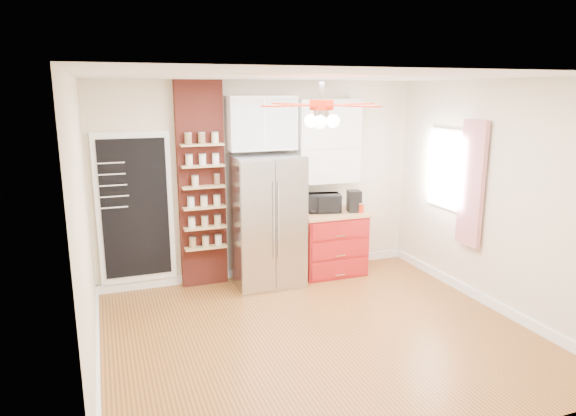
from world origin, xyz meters
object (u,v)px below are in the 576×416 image
object	(u,v)px
fridge	(267,221)
toaster_oven	(323,203)
red_cabinet	(331,243)
coffee_maker	(354,201)
canister_left	(360,208)
ceiling_fan	(322,105)
pantry_jar_oats	(195,181)

from	to	relation	value
fridge	toaster_oven	xyz separation A→B (m)	(0.87, 0.11, 0.15)
red_cabinet	coffee_maker	bearing A→B (deg)	-14.76
fridge	red_cabinet	distance (m)	1.06
canister_left	toaster_oven	bearing A→B (deg)	155.04
coffee_maker	canister_left	distance (m)	0.13
ceiling_fan	red_cabinet	bearing A→B (deg)	61.29
fridge	toaster_oven	world-z (taller)	fridge
fridge	toaster_oven	size ratio (longest dim) A/B	3.80
red_cabinet	coffee_maker	world-z (taller)	coffee_maker
coffee_maker	ceiling_fan	bearing A→B (deg)	-116.05
fridge	pantry_jar_oats	bearing A→B (deg)	171.58
fridge	pantry_jar_oats	world-z (taller)	fridge
fridge	canister_left	size ratio (longest dim) A/B	13.99
canister_left	pantry_jar_oats	world-z (taller)	pantry_jar_oats
toaster_oven	pantry_jar_oats	size ratio (longest dim) A/B	3.49
ceiling_fan	canister_left	distance (m)	2.47
canister_left	pantry_jar_oats	size ratio (longest dim) A/B	0.95
fridge	red_cabinet	xyz separation A→B (m)	(0.97, 0.05, -0.42)
coffee_maker	pantry_jar_oats	distance (m)	2.23
red_cabinet	toaster_oven	world-z (taller)	toaster_oven
coffee_maker	red_cabinet	bearing A→B (deg)	176.74
ceiling_fan	canister_left	size ratio (longest dim) A/B	11.19
coffee_maker	fridge	bearing A→B (deg)	-169.91
coffee_maker	pantry_jar_oats	size ratio (longest dim) A/B	2.29
ceiling_fan	coffee_maker	world-z (taller)	ceiling_fan
toaster_oven	canister_left	xyz separation A→B (m)	(0.47, -0.22, -0.06)
toaster_oven	fridge	bearing A→B (deg)	-159.50
red_cabinet	pantry_jar_oats	world-z (taller)	pantry_jar_oats
toaster_oven	pantry_jar_oats	xyz separation A→B (m)	(-1.78, 0.02, 0.41)
red_cabinet	canister_left	distance (m)	0.65
ceiling_fan	pantry_jar_oats	world-z (taller)	ceiling_fan
red_cabinet	toaster_oven	distance (m)	0.59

